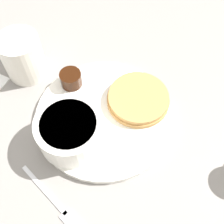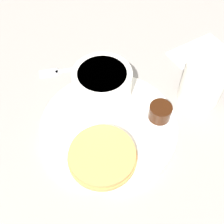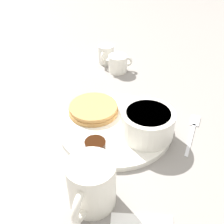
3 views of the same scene
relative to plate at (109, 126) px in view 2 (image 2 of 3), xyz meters
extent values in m
plane|color=gray|center=(0.00, 0.00, -0.01)|extent=(4.00, 4.00, 0.00)
cylinder|color=white|center=(0.00, 0.00, 0.00)|extent=(0.25, 0.25, 0.01)
cylinder|color=#B78447|center=(0.04, 0.05, 0.01)|extent=(0.11, 0.11, 0.01)
cylinder|color=#B78447|center=(0.04, 0.05, 0.02)|extent=(0.11, 0.11, 0.01)
cylinder|color=white|center=(-0.02, -0.07, 0.03)|extent=(0.11, 0.11, 0.06)
cylinder|color=white|center=(-0.02, -0.07, 0.06)|extent=(0.09, 0.09, 0.01)
cylinder|color=black|center=(-0.09, 0.03, 0.02)|extent=(0.04, 0.04, 0.03)
cylinder|color=white|center=(-0.05, -0.08, 0.02)|extent=(0.04, 0.04, 0.03)
sphere|color=white|center=(-0.05, -0.08, 0.04)|extent=(0.02, 0.02, 0.02)
cylinder|color=silver|center=(-0.19, 0.02, 0.04)|extent=(0.08, 0.08, 0.09)
torus|color=silver|center=(-0.23, 0.03, 0.04)|extent=(0.06, 0.02, 0.06)
cube|color=silver|center=(-0.02, -0.16, 0.00)|extent=(0.10, 0.04, 0.00)
cube|color=silver|center=(0.04, -0.18, 0.00)|extent=(0.04, 0.03, 0.00)
cube|color=white|center=(-0.27, -0.06, 0.00)|extent=(0.13, 0.10, 0.00)
camera|label=1|loc=(0.13, -0.22, 0.44)|focal=45.00mm
camera|label=2|loc=(0.13, 0.24, 0.43)|focal=45.00mm
camera|label=3|loc=(-0.47, -0.03, 0.40)|focal=45.00mm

